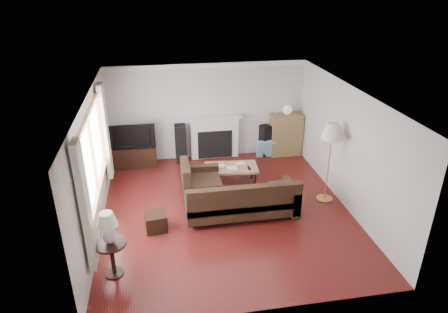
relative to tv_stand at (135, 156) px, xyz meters
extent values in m
cube|color=#581613|center=(1.92, -2.48, -0.27)|extent=(5.10, 5.60, 0.04)
cube|color=white|center=(1.92, -2.48, 2.23)|extent=(5.10, 5.60, 0.04)
cube|color=silver|center=(1.92, 0.27, 0.98)|extent=(5.00, 0.04, 2.50)
cube|color=silver|center=(1.92, -5.23, 0.98)|extent=(5.00, 0.04, 2.50)
cube|color=silver|center=(-0.58, -2.48, 0.98)|extent=(0.04, 5.50, 2.50)
cube|color=silver|center=(4.42, -2.48, 0.98)|extent=(0.04, 5.50, 2.50)
cube|color=olive|center=(-0.53, -2.68, 1.28)|extent=(0.12, 2.74, 1.54)
cube|color=beige|center=(-0.48, -4.20, 1.13)|extent=(0.10, 0.35, 2.10)
cube|color=beige|center=(-0.48, -1.16, 1.13)|extent=(0.10, 0.35, 2.10)
cube|color=white|center=(2.07, 0.16, 0.31)|extent=(1.40, 0.26, 1.15)
cube|color=black|center=(0.00, 0.00, 0.00)|extent=(1.06, 0.48, 0.53)
imported|color=black|center=(0.00, 0.00, 0.58)|extent=(1.09, 0.14, 0.63)
cube|color=black|center=(1.17, 0.07, 0.23)|extent=(0.28, 0.33, 0.99)
cube|color=black|center=(3.41, 0.07, 0.16)|extent=(0.30, 0.34, 0.85)
cube|color=olive|center=(3.97, 0.04, 0.30)|extent=(0.82, 0.39, 1.13)
sphere|color=white|center=(3.97, 0.04, 0.99)|extent=(0.25, 0.25, 0.25)
cube|color=black|center=(2.18, -2.70, 0.13)|extent=(2.43, 1.77, 0.78)
cube|color=#976848|center=(2.22, -1.40, -0.03)|extent=(1.25, 0.75, 0.47)
cube|color=black|center=(0.47, -2.90, -0.10)|extent=(0.44, 0.44, 0.34)
cube|color=#CA8746|center=(4.10, -2.41, 0.62)|extent=(0.57, 0.57, 1.76)
cube|color=black|center=(-0.23, -4.06, 0.05)|extent=(0.50, 0.50, 0.63)
cube|color=silver|center=(-0.23, -4.06, 0.63)|extent=(0.34, 0.34, 0.55)
camera|label=1|loc=(0.67, -9.43, 4.25)|focal=32.00mm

